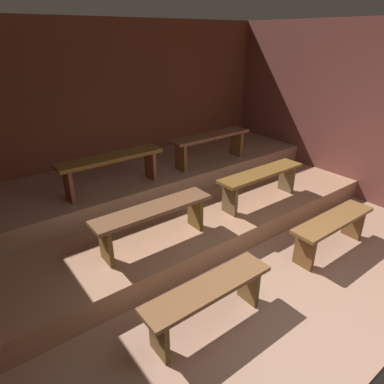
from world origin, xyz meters
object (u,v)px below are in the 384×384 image
object	(u,v)px
bench_middle_right	(210,141)
bench_floor_right	(333,226)
bench_lower_left	(154,216)
bench_lower_right	(261,178)
bench_floor_left	(208,295)
bench_middle_left	(111,164)

from	to	relation	value
bench_middle_right	bench_floor_right	bearing A→B (deg)	-86.35
bench_lower_left	bench_lower_right	world-z (taller)	same
bench_floor_left	bench_lower_right	world-z (taller)	bench_lower_right
bench_floor_left	bench_middle_right	bearing A→B (deg)	49.65
bench_floor_left	bench_floor_right	world-z (taller)	same
bench_floor_right	bench_middle_right	xyz separation A→B (m)	(-0.14, 2.18, 0.59)
bench_lower_left	bench_floor_right	bearing A→B (deg)	-30.31
bench_floor_right	bench_middle_left	world-z (taller)	bench_middle_left
bench_middle_left	bench_floor_right	bearing A→B (deg)	-49.65
bench_lower_right	bench_middle_right	bearing A→B (deg)	91.35
bench_middle_left	bench_lower_left	bearing A→B (deg)	-91.35
bench_lower_left	bench_middle_left	world-z (taller)	bench_middle_left
bench_middle_right	bench_lower_left	bearing A→B (deg)	-148.09
bench_lower_left	bench_lower_right	size ratio (longest dim) A/B	1.00
bench_floor_left	bench_floor_right	xyz separation A→B (m)	(1.99, 0.00, 0.00)
bench_floor_left	bench_middle_left	world-z (taller)	bench_middle_left
bench_floor_left	bench_lower_left	distance (m)	1.14
bench_floor_right	bench_middle_left	size ratio (longest dim) A/B	0.92
bench_middle_left	bench_middle_right	xyz separation A→B (m)	(1.71, 0.00, 0.00)
bench_lower_left	bench_lower_right	xyz separation A→B (m)	(1.76, 0.00, 0.00)
bench_lower_left	bench_middle_left	distance (m)	1.12
bench_lower_right	bench_middle_left	xyz separation A→B (m)	(-1.74, 1.08, 0.29)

